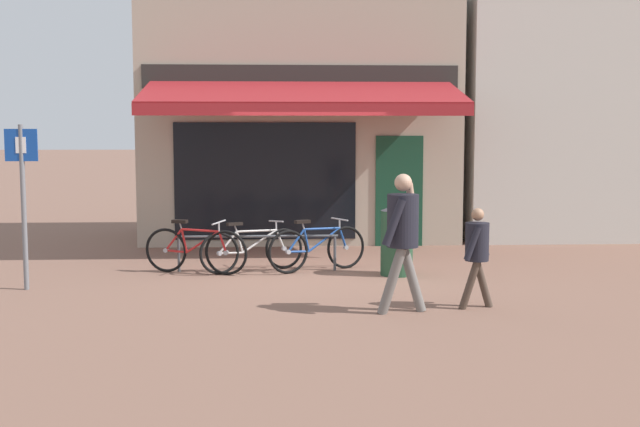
% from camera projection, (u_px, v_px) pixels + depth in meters
% --- Properties ---
extents(ground_plane, '(160.00, 160.00, 0.00)m').
position_uv_depth(ground_plane, '(312.00, 272.00, 12.54)').
color(ground_plane, brown).
extents(shop_front, '(6.19, 4.99, 4.93)m').
position_uv_depth(shop_front, '(299.00, 118.00, 16.45)').
color(shop_front, tan).
rests_on(shop_front, ground_plane).
extents(neighbour_building, '(7.91, 4.00, 6.32)m').
position_uv_depth(neighbour_building, '(634.00, 86.00, 17.28)').
color(neighbour_building, beige).
rests_on(neighbour_building, ground_plane).
extents(bike_rack_rail, '(2.54, 0.04, 0.57)m').
position_uv_depth(bike_rack_rail, '(257.00, 242.00, 12.54)').
color(bike_rack_rail, '#47494F').
rests_on(bike_rack_rail, ground_plane).
extents(bicycle_red, '(1.63, 0.67, 0.83)m').
position_uv_depth(bicycle_red, '(195.00, 250.00, 12.32)').
color(bicycle_red, black).
rests_on(bicycle_red, ground_plane).
extents(bicycle_silver, '(1.62, 0.86, 0.80)m').
position_uv_depth(bicycle_silver, '(252.00, 249.00, 12.52)').
color(bicycle_silver, black).
rests_on(bicycle_silver, ground_plane).
extents(bicycle_blue, '(1.57, 0.81, 0.82)m').
position_uv_depth(bicycle_blue, '(317.00, 248.00, 12.55)').
color(bicycle_blue, black).
rests_on(bicycle_blue, ground_plane).
extents(pedestrian_adult, '(0.64, 0.56, 1.70)m').
position_uv_depth(pedestrian_adult, '(403.00, 228.00, 9.62)').
color(pedestrian_adult, slate).
rests_on(pedestrian_adult, ground_plane).
extents(pedestrian_child, '(0.47, 0.42, 1.26)m').
position_uv_depth(pedestrian_child, '(477.00, 248.00, 9.90)').
color(pedestrian_child, '#47382D').
rests_on(pedestrian_child, ground_plane).
extents(litter_bin, '(0.50, 0.50, 1.09)m').
position_uv_depth(litter_bin, '(397.00, 240.00, 12.19)').
color(litter_bin, '#23472D').
rests_on(litter_bin, ground_plane).
extents(parking_sign, '(0.44, 0.07, 2.28)m').
position_uv_depth(parking_sign, '(23.00, 189.00, 10.98)').
color(parking_sign, slate).
rests_on(parking_sign, ground_plane).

